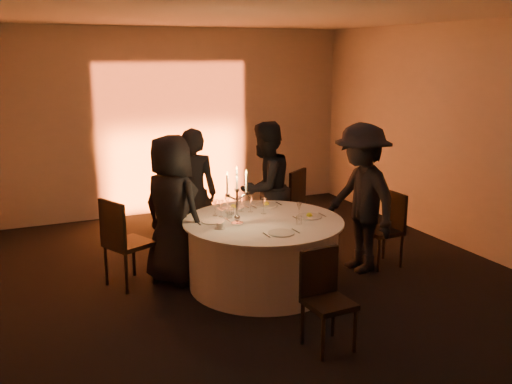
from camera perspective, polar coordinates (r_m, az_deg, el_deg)
name	(u,v)px	position (r m, az deg, el deg)	size (l,w,h in m)	color
floor	(263,284)	(6.64, 0.72, -9.22)	(7.00, 7.00, 0.00)	black
ceiling	(264,12)	(6.13, 0.80, 17.58)	(7.00, 7.00, 0.00)	silver
wall_back	(173,122)	(9.47, -8.27, 6.97)	(7.00, 7.00, 0.00)	beige
wall_right	(473,139)	(7.94, 20.87, 4.95)	(7.00, 7.00, 0.00)	beige
uplighter_fixture	(181,212)	(9.46, -7.47, -1.97)	(0.25, 0.12, 0.10)	black
banquet_table	(263,253)	(6.50, 0.73, -6.09)	(1.80, 1.80, 0.77)	black
chair_left	(122,238)	(6.55, -13.23, -4.51)	(0.59, 0.59, 1.02)	black
chair_back_left	(192,216)	(7.58, -6.37, -2.45)	(0.46, 0.46, 0.87)	black
chair_back_right	(290,201)	(7.96, 3.40, -0.88)	(0.63, 0.63, 1.03)	black
chair_right	(388,225)	(7.27, 13.02, -3.22)	(0.41, 0.41, 0.92)	black
chair_front	(325,293)	(5.21, 6.88, -10.02)	(0.41, 0.41, 0.89)	black
guest_left	(172,210)	(6.52, -8.41, -1.80)	(0.84, 0.55, 1.72)	black
guest_back_left	(193,194)	(7.29, -6.33, -0.19)	(0.62, 0.40, 1.69)	black
guest_back_right	(265,188)	(7.42, 0.89, 0.36)	(0.85, 0.66, 1.75)	black
guest_right	(361,198)	(6.92, 10.45, -0.62)	(1.16, 0.67, 1.80)	black
plate_left	(213,221)	(6.33, -4.34, -2.94)	(0.36, 0.25, 0.01)	white
plate_back_left	(233,207)	(6.85, -2.30, -1.51)	(0.36, 0.25, 0.08)	white
plate_back_right	(266,204)	(6.98, 1.03, -1.23)	(0.35, 0.28, 0.08)	white
plate_right	(309,216)	(6.52, 5.35, -2.37)	(0.36, 0.29, 0.08)	white
plate_front	(281,233)	(5.91, 2.54, -4.12)	(0.36, 0.27, 0.01)	white
coffee_cup	(220,226)	(6.08, -3.63, -3.39)	(0.11, 0.11, 0.07)	white
candelabra	(237,204)	(6.17, -1.91, -1.22)	(0.27, 0.13, 0.65)	silver
wine_glass_a	(250,201)	(6.66, -0.56, -0.88)	(0.07, 0.07, 0.19)	white
wine_glass_b	(241,200)	(6.68, -1.49, -0.85)	(0.07, 0.07, 0.19)	white
wine_glass_c	(227,202)	(6.63, -2.89, -0.97)	(0.07, 0.07, 0.19)	white
wine_glass_d	(215,204)	(6.54, -4.13, -1.21)	(0.07, 0.07, 0.19)	white
wine_glass_e	(221,205)	(6.49, -3.54, -1.30)	(0.07, 0.07, 0.19)	white
wine_glass_f	(299,207)	(6.41, 4.33, -1.51)	(0.07, 0.07, 0.19)	white
wine_glass_g	(264,203)	(6.58, 0.77, -1.06)	(0.07, 0.07, 0.19)	white
tumbler_a	(229,214)	(6.46, -2.67, -2.22)	(0.07, 0.07, 0.09)	white
tumbler_b	(299,220)	(6.23, 4.31, -2.84)	(0.07, 0.07, 0.09)	white
tumbler_c	(231,211)	(6.58, -2.50, -1.91)	(0.07, 0.07, 0.09)	white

